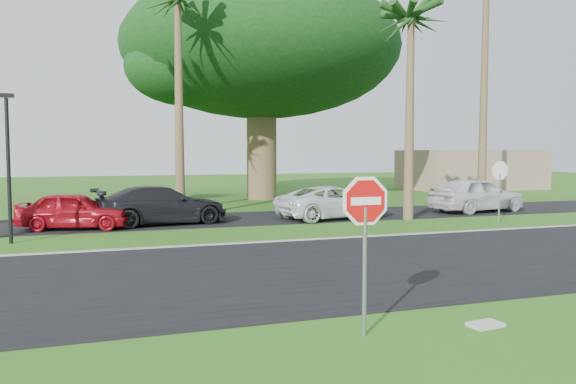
{
  "coord_description": "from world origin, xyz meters",
  "views": [
    {
      "loc": [
        -3.34,
        -10.7,
        2.84
      ],
      "look_at": [
        1.34,
        3.19,
        1.8
      ],
      "focal_mm": 35.0,
      "sensor_mm": 36.0,
      "label": 1
    }
  ],
  "objects_px": {
    "car_pickup": "(477,195)",
    "car_minivan": "(333,203)",
    "car_dark": "(162,206)",
    "stop_sign_far": "(500,179)",
    "stop_sign_near": "(365,222)",
    "car_red": "(75,211)"
  },
  "relations": [
    {
      "from": "car_pickup",
      "to": "car_minivan",
      "type": "bearing_deg",
      "value": 83.06
    },
    {
      "from": "car_dark",
      "to": "car_pickup",
      "type": "height_order",
      "value": "car_pickup"
    },
    {
      "from": "stop_sign_far",
      "to": "car_dark",
      "type": "relative_size",
      "value": 0.51
    },
    {
      "from": "stop_sign_near",
      "to": "car_minivan",
      "type": "distance_m",
      "value": 15.38
    },
    {
      "from": "car_red",
      "to": "car_dark",
      "type": "distance_m",
      "value": 3.22
    },
    {
      "from": "car_red",
      "to": "car_dark",
      "type": "bearing_deg",
      "value": -69.03
    },
    {
      "from": "car_dark",
      "to": "stop_sign_near",
      "type": "bearing_deg",
      "value": 177.5
    },
    {
      "from": "stop_sign_far",
      "to": "car_minivan",
      "type": "height_order",
      "value": "stop_sign_far"
    },
    {
      "from": "stop_sign_near",
      "to": "car_dark",
      "type": "height_order",
      "value": "stop_sign_near"
    },
    {
      "from": "stop_sign_near",
      "to": "stop_sign_far",
      "type": "height_order",
      "value": "same"
    },
    {
      "from": "stop_sign_far",
      "to": "car_dark",
      "type": "height_order",
      "value": "stop_sign_far"
    },
    {
      "from": "car_minivan",
      "to": "car_pickup",
      "type": "xyz_separation_m",
      "value": [
        7.5,
        0.28,
        0.13
      ]
    },
    {
      "from": "car_minivan",
      "to": "car_red",
      "type": "bearing_deg",
      "value": 79.44
    },
    {
      "from": "car_red",
      "to": "car_minivan",
      "type": "height_order",
      "value": "car_minivan"
    },
    {
      "from": "stop_sign_far",
      "to": "car_pickup",
      "type": "height_order",
      "value": "stop_sign_far"
    },
    {
      "from": "stop_sign_near",
      "to": "car_dark",
      "type": "distance_m",
      "value": 14.75
    },
    {
      "from": "car_dark",
      "to": "car_minivan",
      "type": "relative_size",
      "value": 1.04
    },
    {
      "from": "stop_sign_near",
      "to": "car_dark",
      "type": "xyz_separation_m",
      "value": [
        -1.54,
        14.64,
        -1.03
      ]
    },
    {
      "from": "stop_sign_far",
      "to": "car_red",
      "type": "relative_size",
      "value": 0.65
    },
    {
      "from": "car_red",
      "to": "car_pickup",
      "type": "bearing_deg",
      "value": -75.45
    },
    {
      "from": "car_dark",
      "to": "car_pickup",
      "type": "xyz_separation_m",
      "value": [
        14.65,
        -0.08,
        0.08
      ]
    },
    {
      "from": "stop_sign_far",
      "to": "car_minivan",
      "type": "xyz_separation_m",
      "value": [
        -5.88,
        3.28,
        -1.08
      ]
    }
  ]
}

